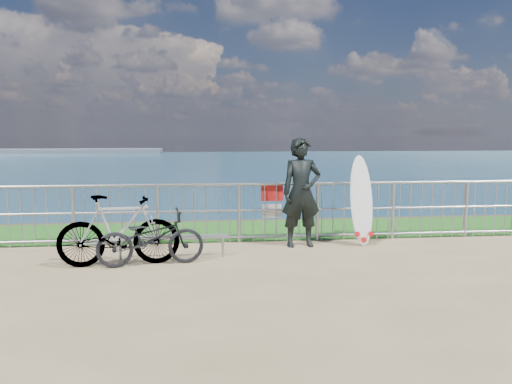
{
  "coord_description": "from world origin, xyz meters",
  "views": [
    {
      "loc": [
        -1.18,
        -7.62,
        2.06
      ],
      "look_at": [
        -0.22,
        1.2,
        1.0
      ],
      "focal_mm": 35.0,
      "sensor_mm": 36.0,
      "label": 1
    }
  ],
  "objects": [
    {
      "name": "surfboard",
      "position": [
        1.73,
        1.17,
        0.76
      ],
      "size": [
        0.47,
        0.42,
        1.66
      ],
      "color": "white",
      "rests_on": "ground"
    },
    {
      "name": "grass_strip",
      "position": [
        0.0,
        2.7,
        0.01
      ],
      "size": [
        120.0,
        120.0,
        0.0
      ],
      "primitive_type": "plane",
      "color": "#1A5718",
      "rests_on": "ground"
    },
    {
      "name": "bike_rack",
      "position": [
        -1.68,
        0.53,
        0.32
      ],
      "size": [
        1.87,
        0.05,
        0.39
      ],
      "color": "#94979D",
      "rests_on": "ground"
    },
    {
      "name": "surfer",
      "position": [
        0.6,
        1.15,
        0.98
      ],
      "size": [
        0.75,
        0.53,
        1.97
      ],
      "primitive_type": "imported",
      "rotation": [
        0.0,
        0.0,
        0.08
      ],
      "color": "black",
      "rests_on": "ground"
    },
    {
      "name": "bicycle_far",
      "position": [
        -2.47,
        0.14,
        0.56
      ],
      "size": [
        1.89,
        0.7,
        1.11
      ],
      "primitive_type": "imported",
      "rotation": [
        0.0,
        0.0,
        1.67
      ],
      "color": "black",
      "rests_on": "ground"
    },
    {
      "name": "seascape",
      "position": [
        -43.75,
        147.49,
        -4.03
      ],
      "size": [
        260.0,
        260.0,
        5.0
      ],
      "color": "brown",
      "rests_on": "ground"
    },
    {
      "name": "railing",
      "position": [
        0.02,
        1.6,
        0.58
      ],
      "size": [
        10.06,
        0.1,
        1.13
      ],
      "color": "#94979D",
      "rests_on": "ground"
    },
    {
      "name": "bicycle_near",
      "position": [
        -1.99,
        0.11,
        0.43
      ],
      "size": [
        1.72,
        0.85,
        0.86
      ],
      "primitive_type": "imported",
      "rotation": [
        0.0,
        0.0,
        1.74
      ],
      "color": "black",
      "rests_on": "ground"
    }
  ]
}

